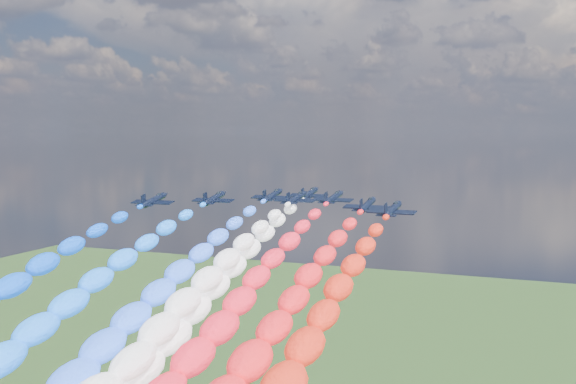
% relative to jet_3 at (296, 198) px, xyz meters
% --- Properties ---
extents(jet_0, '(10.43, 13.82, 4.91)m').
position_rel_jet_3_xyz_m(jet_0, '(-28.53, -15.86, 0.00)').
color(jet_0, black).
extents(jet_1, '(10.08, 13.58, 4.91)m').
position_rel_jet_3_xyz_m(jet_1, '(-17.72, -7.20, 0.00)').
color(jet_1, black).
extents(trail_1, '(6.72, 106.97, 37.34)m').
position_rel_jet_3_xyz_m(trail_1, '(-17.72, -62.77, -16.19)').
color(trail_1, '#186FFF').
extents(jet_2, '(9.88, 13.43, 4.91)m').
position_rel_jet_3_xyz_m(jet_2, '(-7.87, 4.30, 0.00)').
color(jet_2, black).
extents(trail_2, '(6.72, 106.97, 37.34)m').
position_rel_jet_3_xyz_m(trail_2, '(-7.87, -51.27, -16.19)').
color(trail_2, '#2F64FD').
extents(jet_3, '(10.28, 13.72, 4.91)m').
position_rel_jet_3_xyz_m(jet_3, '(0.00, 0.00, 0.00)').
color(jet_3, black).
extents(trail_3, '(6.72, 106.97, 37.34)m').
position_rel_jet_3_xyz_m(trail_3, '(0.00, -55.57, -16.19)').
color(trail_3, white).
extents(jet_4, '(9.92, 13.46, 4.91)m').
position_rel_jet_3_xyz_m(jet_4, '(-1.05, 12.00, 0.00)').
color(jet_4, black).
extents(trail_4, '(6.72, 106.97, 37.34)m').
position_rel_jet_3_xyz_m(trail_4, '(-1.05, -43.57, -16.19)').
color(trail_4, white).
extents(jet_5, '(10.56, 13.91, 4.91)m').
position_rel_jet_3_xyz_m(jet_5, '(7.71, 4.22, 0.00)').
color(jet_5, black).
extents(trail_5, '(6.72, 106.97, 37.34)m').
position_rel_jet_3_xyz_m(trail_5, '(7.71, -51.35, -16.19)').
color(trail_5, red).
extents(jet_6, '(9.87, 13.42, 4.91)m').
position_rel_jet_3_xyz_m(jet_6, '(19.14, -8.09, 0.00)').
color(jet_6, black).
extents(trail_6, '(6.72, 106.97, 37.34)m').
position_rel_jet_3_xyz_m(trail_6, '(19.14, -63.66, -16.19)').
color(trail_6, red).
extents(jet_7, '(10.42, 13.81, 4.91)m').
position_rel_jet_3_xyz_m(jet_7, '(25.99, -14.47, 0.00)').
color(jet_7, black).
extents(trail_7, '(6.72, 106.97, 37.34)m').
position_rel_jet_3_xyz_m(trail_7, '(25.99, -70.04, -16.19)').
color(trail_7, red).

